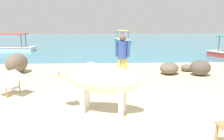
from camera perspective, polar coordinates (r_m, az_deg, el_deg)
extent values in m
cube|color=#CCB78E|center=(4.32, 3.44, -15.43)|extent=(18.00, 14.00, 0.04)
cube|color=teal|center=(25.89, -1.51, 7.71)|extent=(60.00, 36.00, 0.03)
cylinder|color=silver|center=(4.90, -7.88, -8.07)|extent=(0.12, 0.12, 0.59)
cylinder|color=silver|center=(5.19, -6.55, -6.86)|extent=(0.12, 0.12, 0.59)
cylinder|color=silver|center=(4.67, 2.44, -9.02)|extent=(0.12, 0.12, 0.59)
cylinder|color=silver|center=(4.97, 3.18, -7.67)|extent=(0.12, 0.12, 0.59)
ellipsoid|color=silver|center=(4.77, -2.35, -2.57)|extent=(1.71, 1.02, 0.64)
ellipsoid|color=silver|center=(5.10, -13.22, -0.67)|extent=(0.48, 0.37, 0.30)
cone|color=silver|center=(4.95, -14.06, 0.41)|extent=(0.13, 0.13, 0.11)
cone|color=silver|center=(5.21, -12.55, 1.07)|extent=(0.13, 0.13, 0.11)
ellipsoid|color=silver|center=(4.79, -5.63, 0.81)|extent=(0.36, 0.33, 0.21)
cylinder|color=#A37A4C|center=(4.17, 25.99, -14.88)|extent=(0.05, 0.05, 0.34)
cylinder|color=#A37A4C|center=(7.20, -25.77, -4.46)|extent=(0.04, 0.04, 0.14)
cylinder|color=#A37A4C|center=(6.53, -26.25, -5.21)|extent=(0.04, 0.04, 0.34)
cylinder|color=#A37A4C|center=(6.90, -23.31, -4.06)|extent=(0.04, 0.04, 0.34)
cube|color=silver|center=(6.83, -26.09, -3.85)|extent=(0.58, 0.63, 0.21)
cube|color=silver|center=(6.55, -24.36, -1.40)|extent=(0.61, 0.65, 0.23)
cylinder|color=#DBC64C|center=(7.46, 2.08, 0.02)|extent=(0.14, 0.14, 0.82)
cylinder|color=#DBC64C|center=(7.41, 3.40, -0.08)|extent=(0.14, 0.14, 0.82)
cylinder|color=#334C99|center=(7.32, 2.80, 5.33)|extent=(0.32, 0.32, 0.58)
cylinder|color=#334C99|center=(7.38, 1.23, 5.63)|extent=(0.09, 0.09, 0.52)
cylinder|color=#334C99|center=(7.26, 4.39, 5.48)|extent=(0.09, 0.09, 0.52)
sphere|color=brown|center=(7.28, 2.83, 8.46)|extent=(0.22, 0.22, 0.22)
ellipsoid|color=#6B5B4C|center=(8.91, 14.91, 0.48)|extent=(1.09, 1.13, 0.47)
ellipsoid|color=#6B5B4C|center=(9.57, -23.96, 1.67)|extent=(0.90, 1.18, 0.82)
ellipsoid|color=#6B5B4C|center=(9.69, 19.28, 0.57)|extent=(0.73, 0.72, 0.29)
ellipsoid|color=brown|center=(9.04, 22.35, 0.58)|extent=(0.84, 0.77, 0.61)
cube|color=white|center=(17.99, -25.41, 5.06)|extent=(3.66, 1.32, 0.28)
cube|color=white|center=(17.97, -25.46, 5.57)|extent=(3.74, 1.38, 0.04)
cylinder|color=brown|center=(17.13, -22.91, 7.05)|extent=(0.06, 0.06, 0.95)
cylinder|color=brown|center=(17.83, -21.92, 7.30)|extent=(0.06, 0.06, 0.95)
cube|color=red|center=(17.91, -25.74, 8.61)|extent=(2.57, 1.09, 0.06)
cylinder|color=brown|center=(14.78, 26.46, 6.07)|extent=(0.06, 0.06, 0.95)
cube|color=teal|center=(24.43, 2.77, 7.80)|extent=(1.61, 3.72, 0.28)
cube|color=white|center=(24.42, 2.77, 8.17)|extent=(1.67, 3.80, 0.04)
cylinder|color=brown|center=(23.44, 4.33, 9.10)|extent=(0.06, 0.06, 0.95)
cylinder|color=brown|center=(23.25, 2.47, 9.10)|extent=(0.06, 0.06, 0.95)
cylinder|color=brown|center=(25.53, 3.06, 9.37)|extent=(0.06, 0.06, 0.95)
cylinder|color=brown|center=(25.35, 1.35, 9.36)|extent=(0.06, 0.06, 0.95)
cube|color=#EFD14C|center=(24.37, 2.79, 10.42)|extent=(1.29, 2.63, 0.06)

